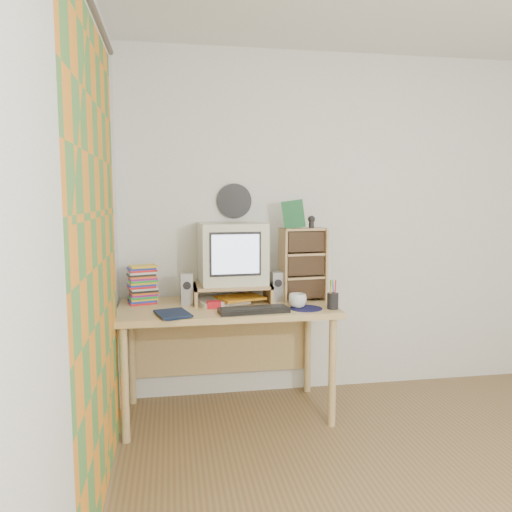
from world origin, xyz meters
name	(u,v)px	position (x,y,z in m)	size (l,w,h in m)	color
back_wall	(356,225)	(0.00, 1.75, 1.25)	(3.50, 3.50, 0.00)	white
left_wall	(66,256)	(-1.75, 0.00, 1.25)	(3.50, 3.50, 0.00)	white
curtain	(98,266)	(-1.71, 0.48, 1.15)	(2.20, 2.20, 0.00)	orange
wall_disc	(234,201)	(-0.93, 1.73, 1.43)	(0.25, 0.25, 0.02)	black
desk	(225,323)	(-1.03, 1.44, 0.62)	(1.40, 0.70, 0.75)	#DCB576
monitor_riser	(232,288)	(-0.98, 1.48, 0.84)	(0.52, 0.30, 0.12)	tan
crt_monitor	(232,253)	(-0.97, 1.53, 1.08)	(0.43, 0.43, 0.41)	beige
speaker_left	(187,289)	(-1.29, 1.44, 0.85)	(0.08, 0.08, 0.21)	#9E9FA3
speaker_right	(277,286)	(-0.67, 1.45, 0.85)	(0.08, 0.08, 0.20)	#9E9FA3
keyboard	(254,310)	(-0.89, 1.14, 0.76)	(0.43, 0.14, 0.03)	black
dvd_stack	(143,285)	(-1.57, 1.52, 0.87)	(0.17, 0.12, 0.25)	brown
cd_rack	(303,264)	(-0.49, 1.46, 1.00)	(0.30, 0.16, 0.50)	tan
mug	(298,301)	(-0.59, 1.22, 0.80)	(0.12, 0.12, 0.09)	silver
diary	(158,313)	(-1.47, 1.11, 0.77)	(0.22, 0.17, 0.04)	#0F1A38
mousepad	(306,308)	(-0.54, 1.18, 0.75)	(0.21, 0.21, 0.00)	#101036
pen_cup	(333,298)	(-0.38, 1.15, 0.82)	(0.07, 0.07, 0.14)	black
papers	(228,299)	(-1.01, 1.46, 0.77)	(0.33, 0.25, 0.04)	beige
red_box	(214,305)	(-1.12, 1.30, 0.77)	(0.09, 0.06, 0.04)	red
game_box	(293,214)	(-0.56, 1.48, 1.34)	(0.15, 0.03, 0.19)	#1A5B2F
webcam	(311,222)	(-0.44, 1.45, 1.29)	(0.05, 0.05, 0.09)	black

